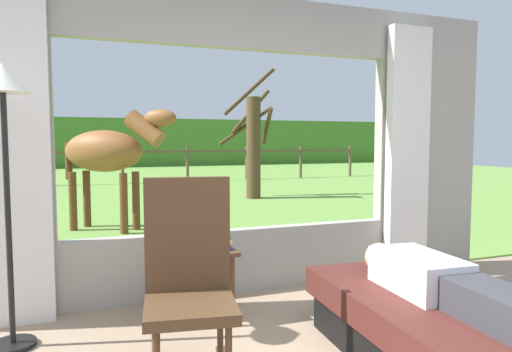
# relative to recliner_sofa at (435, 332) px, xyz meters

# --- Properties ---
(back_wall_with_window) EXTENTS (5.20, 0.12, 2.55)m
(back_wall_with_window) POSITION_rel_recliner_sofa_xyz_m (-0.61, 1.76, 1.03)
(back_wall_with_window) COLOR #9E998E
(back_wall_with_window) RESTS_ON ground_plane
(curtain_panel_left) EXTENTS (0.44, 0.10, 2.40)m
(curtain_panel_left) POSITION_rel_recliner_sofa_xyz_m (-2.30, 1.62, 0.98)
(curtain_panel_left) COLOR silver
(curtain_panel_left) RESTS_ON ground_plane
(curtain_panel_right) EXTENTS (0.44, 0.10, 2.40)m
(curtain_panel_right) POSITION_rel_recliner_sofa_xyz_m (1.08, 1.62, 0.98)
(curtain_panel_right) COLOR silver
(curtain_panel_right) RESTS_ON ground_plane
(outdoor_pasture_lawn) EXTENTS (36.00, 21.68, 0.02)m
(outdoor_pasture_lawn) POSITION_rel_recliner_sofa_xyz_m (-0.61, 12.66, -0.21)
(outdoor_pasture_lawn) COLOR olive
(outdoor_pasture_lawn) RESTS_ON ground_plane
(distant_hill_ridge) EXTENTS (36.00, 2.00, 2.40)m
(distant_hill_ridge) POSITION_rel_recliner_sofa_xyz_m (-0.61, 22.50, 0.98)
(distant_hill_ridge) COLOR #46792B
(distant_hill_ridge) RESTS_ON ground_plane
(recliner_sofa) EXTENTS (1.02, 1.76, 0.42)m
(recliner_sofa) POSITION_rel_recliner_sofa_xyz_m (0.00, 0.00, 0.00)
(recliner_sofa) COLOR black
(recliner_sofa) RESTS_ON ground_plane
(reclining_person) EXTENTS (0.38, 1.44, 0.22)m
(reclining_person) POSITION_rel_recliner_sofa_xyz_m (-0.00, -0.05, 0.30)
(reclining_person) COLOR silver
(reclining_person) RESTS_ON recliner_sofa
(rocking_chair) EXTENTS (0.57, 0.75, 1.12)m
(rocking_chair) POSITION_rel_recliner_sofa_xyz_m (-1.35, 0.41, 0.33)
(rocking_chair) COLOR #4C331E
(rocking_chair) RESTS_ON ground_plane
(side_table) EXTENTS (0.44, 0.44, 0.52)m
(side_table) POSITION_rel_recliner_sofa_xyz_m (-1.04, 1.27, 0.21)
(side_table) COLOR #4C331E
(side_table) RESTS_ON ground_plane
(potted_plant) EXTENTS (0.22, 0.22, 0.32)m
(potted_plant) POSITION_rel_recliner_sofa_xyz_m (-1.12, 1.33, 0.48)
(potted_plant) COLOR silver
(potted_plant) RESTS_ON side_table
(book_stack) EXTENTS (0.20, 0.16, 0.10)m
(book_stack) POSITION_rel_recliner_sofa_xyz_m (-0.95, 1.20, 0.35)
(book_stack) COLOR #23478C
(book_stack) RESTS_ON side_table
(floor_lamp_left) EXTENTS (0.32, 0.32, 1.80)m
(floor_lamp_left) POSITION_rel_recliner_sofa_xyz_m (-2.32, 1.20, 1.24)
(floor_lamp_left) COLOR black
(floor_lamp_left) RESTS_ON ground_plane
(horse) EXTENTS (1.64, 1.39, 1.73)m
(horse) POSITION_rel_recliner_sofa_xyz_m (-1.48, 4.96, 0.94)
(horse) COLOR brown
(horse) RESTS_ON outdoor_pasture_lawn
(pasture_tree) EXTENTS (1.36, 1.04, 3.00)m
(pasture_tree) POSITION_rel_recliner_sofa_xyz_m (1.82, 7.82, 1.06)
(pasture_tree) COLOR #4C3823
(pasture_tree) RESTS_ON outdoor_pasture_lawn
(pasture_fence_line) EXTENTS (16.10, 0.10, 1.10)m
(pasture_fence_line) POSITION_rel_recliner_sofa_xyz_m (-0.61, 12.60, 0.53)
(pasture_fence_line) COLOR brown
(pasture_fence_line) RESTS_ON outdoor_pasture_lawn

